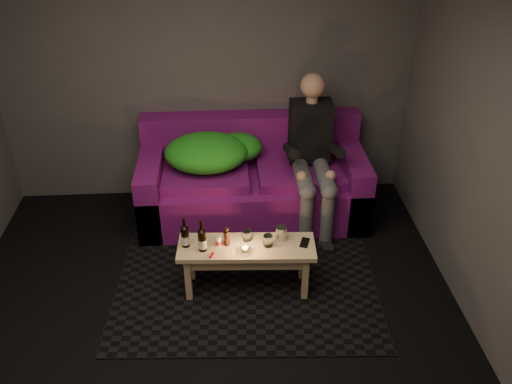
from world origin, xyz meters
TOP-DOWN VIEW (x-y plane):
  - floor at (0.00, 0.00)m, footprint 4.50×4.50m
  - room at (0.00, 0.47)m, footprint 4.50×4.50m
  - rug at (0.30, 0.72)m, footprint 2.27×1.71m
  - sofa at (0.42, 1.82)m, footprint 2.16×0.97m
  - green_blanket at (0.03, 1.81)m, footprint 0.95×0.65m
  - person at (0.96, 1.65)m, footprint 0.39×0.90m
  - coffee_table at (0.30, 0.67)m, footprint 1.11×0.41m
  - beer_bottle_a at (-0.18, 0.70)m, footprint 0.07×0.07m
  - beer_bottle_b at (-0.05, 0.63)m, footprint 0.07×0.07m
  - salt_shaker at (0.08, 0.68)m, footprint 0.06×0.06m
  - pepper_mill at (0.15, 0.69)m, footprint 0.06×0.06m
  - tumbler_back at (0.31, 0.74)m, footprint 0.09×0.09m
  - tealight at (0.29, 0.59)m, footprint 0.06×0.06m
  - tumbler_front at (0.47, 0.66)m, footprint 0.10×0.10m
  - steel_cup at (0.58, 0.73)m, footprint 0.12×0.12m
  - smartphone at (0.77, 0.67)m, footprint 0.10×0.14m
  - red_lighter at (0.02, 0.56)m, footprint 0.04×0.07m

SIDE VIEW (x-z plane):
  - floor at x=0.00m, z-range 0.00..0.00m
  - rug at x=0.30m, z-range 0.00..0.01m
  - sofa at x=0.42m, z-range -0.13..0.80m
  - coffee_table at x=0.30m, z-range 0.14..0.59m
  - smartphone at x=0.77m, z-range 0.45..0.46m
  - red_lighter at x=0.02m, z-range 0.45..0.46m
  - tealight at x=0.29m, z-range 0.45..0.50m
  - tumbler_back at x=0.31m, z-range 0.45..0.54m
  - salt_shaker at x=0.08m, z-range 0.45..0.54m
  - tumbler_front at x=0.47m, z-range 0.45..0.54m
  - steel_cup at x=0.58m, z-range 0.45..0.57m
  - pepper_mill at x=0.15m, z-range 0.45..0.58m
  - beer_bottle_a at x=-0.18m, z-range 0.41..0.68m
  - beer_bottle_b at x=-0.05m, z-range 0.41..0.68m
  - green_blanket at x=0.03m, z-range 0.54..0.86m
  - person at x=0.96m, z-range 0.03..1.47m
  - room at x=0.00m, z-range -0.61..3.89m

